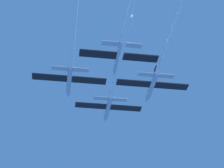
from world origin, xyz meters
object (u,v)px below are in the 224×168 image
at_px(jet_right_wing, 161,63).
at_px(jet_slot, 127,22).
at_px(jet_lead, 113,87).
at_px(jet_left_wing, 72,50).

bearing_deg(jet_right_wing, jet_slot, -128.66).
bearing_deg(jet_lead, jet_left_wing, -129.92).
bearing_deg(jet_right_wing, jet_lead, 130.69).
relative_size(jet_right_wing, jet_slot, 0.87).
relative_size(jet_left_wing, jet_slot, 1.00).
xyz_separation_m(jet_lead, jet_slot, (-0.32, -20.30, 0.13)).
bearing_deg(jet_lead, jet_slot, -90.90).
bearing_deg(jet_slot, jet_left_wing, 136.36).
bearing_deg(jet_left_wing, jet_slot, -43.64).
bearing_deg(jet_slot, jet_right_wing, 51.34).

